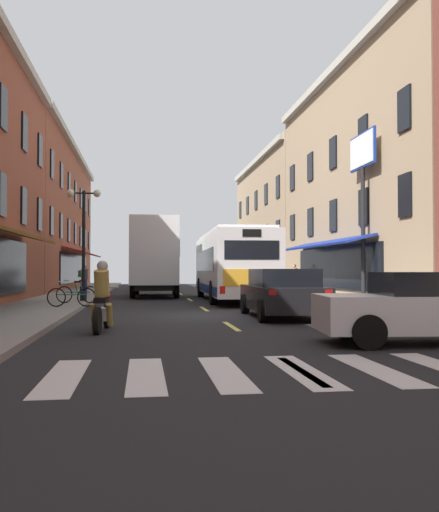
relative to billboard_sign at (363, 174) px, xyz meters
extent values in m
cube|color=black|center=(-7.05, -5.29, -5.57)|extent=(34.80, 80.00, 0.10)
cube|color=#DBCC4C|center=(-7.05, -15.29, -5.52)|extent=(0.14, 2.40, 0.01)
cube|color=#DBCC4C|center=(-7.05, -8.79, -5.52)|extent=(0.14, 2.40, 0.01)
cube|color=#DBCC4C|center=(-7.05, -2.29, -5.52)|extent=(0.14, 2.40, 0.01)
cube|color=#DBCC4C|center=(-7.05, 4.21, -5.52)|extent=(0.14, 2.40, 0.01)
cube|color=#DBCC4C|center=(-7.05, 10.71, -5.52)|extent=(0.14, 2.40, 0.01)
cube|color=#DBCC4C|center=(-7.05, 17.21, -5.52)|extent=(0.14, 2.40, 0.01)
cube|color=#DBCC4C|center=(-7.05, 23.71, -5.52)|extent=(0.14, 2.40, 0.01)
cube|color=#DBCC4C|center=(-7.05, 30.21, -5.52)|extent=(0.14, 2.40, 0.01)
cube|color=silver|center=(-10.35, -15.29, -5.52)|extent=(0.50, 2.80, 0.01)
cube|color=silver|center=(-9.25, -15.29, -5.52)|extent=(0.50, 2.80, 0.01)
cube|color=silver|center=(-8.15, -15.29, -5.52)|extent=(0.50, 2.80, 0.01)
cube|color=silver|center=(-7.05, -15.29, -5.52)|extent=(0.50, 2.80, 0.01)
cube|color=silver|center=(-5.95, -15.29, -5.52)|extent=(0.50, 2.80, 0.01)
cube|color=gray|center=(-12.95, -5.29, -5.45)|extent=(3.00, 80.00, 0.14)
cube|color=gray|center=(-1.15, -5.29, -5.45)|extent=(3.00, 80.00, 0.14)
cube|color=black|center=(-14.41, -1.48, -1.32)|extent=(0.10, 1.00, 1.60)
cube|color=black|center=(-14.41, 2.33, -1.32)|extent=(0.10, 1.00, 1.60)
cube|color=black|center=(-14.41, 6.14, -1.32)|extent=(0.10, 1.00, 1.60)
cube|color=black|center=(-14.41, -1.48, 1.88)|extent=(0.10, 1.00, 1.60)
cube|color=black|center=(-14.41, 2.33, 1.88)|extent=(0.10, 1.00, 1.60)
cube|color=black|center=(-14.41, 6.14, 1.88)|extent=(0.10, 1.00, 1.60)
cube|color=brown|center=(-18.45, 21.38, -0.15)|extent=(8.00, 26.57, 10.76)
cube|color=#B2AD9E|center=(-14.35, 21.38, 4.88)|extent=(0.44, 26.07, 0.40)
cube|color=black|center=(-14.41, 21.38, -3.97)|extent=(0.10, 16.00, 2.10)
cube|color=maroon|center=(-13.70, 21.38, -2.77)|extent=(1.38, 14.93, 0.44)
cube|color=black|center=(-14.41, 9.95, -1.32)|extent=(0.10, 1.00, 1.60)
cube|color=black|center=(-14.41, 13.76, -1.32)|extent=(0.10, 1.00, 1.60)
cube|color=black|center=(-14.41, 17.57, -1.32)|extent=(0.10, 1.00, 1.60)
cube|color=black|center=(-14.41, 21.38, -1.32)|extent=(0.10, 1.00, 1.60)
cube|color=black|center=(-14.41, 25.19, -1.32)|extent=(0.10, 1.00, 1.60)
cube|color=black|center=(-14.41, 29.00, -1.32)|extent=(0.10, 1.00, 1.60)
cube|color=black|center=(-14.41, 32.81, -1.32)|extent=(0.10, 1.00, 1.60)
cube|color=black|center=(-14.41, 9.95, 1.88)|extent=(0.10, 1.00, 1.60)
cube|color=black|center=(-14.41, 13.76, 1.88)|extent=(0.10, 1.00, 1.60)
cube|color=black|center=(-14.41, 17.57, 1.88)|extent=(0.10, 1.00, 1.60)
cube|color=black|center=(-14.41, 21.38, 1.88)|extent=(0.10, 1.00, 1.60)
cube|color=black|center=(-14.41, 25.19, 1.88)|extent=(0.10, 1.00, 1.60)
cube|color=black|center=(-14.41, 29.00, 1.88)|extent=(0.10, 1.00, 1.60)
cube|color=black|center=(-14.41, 32.81, 1.88)|extent=(0.10, 1.00, 1.60)
cube|color=#9E8466|center=(4.35, 4.71, 0.44)|extent=(8.00, 19.90, 11.92)
cube|color=#B2AD9E|center=(0.25, 4.71, 6.05)|extent=(0.44, 19.40, 0.40)
cube|color=black|center=(0.31, 4.71, -3.97)|extent=(0.10, 12.00, 2.10)
cube|color=navy|center=(-0.40, 4.71, -2.77)|extent=(1.38, 11.20, 0.44)
cube|color=black|center=(0.31, -3.29, -1.32)|extent=(0.10, 1.00, 1.60)
cube|color=black|center=(0.31, 0.71, -1.32)|extent=(0.10, 1.00, 1.60)
cube|color=black|center=(0.31, 4.71, -1.32)|extent=(0.10, 1.00, 1.60)
cube|color=black|center=(0.31, 8.71, -1.32)|extent=(0.10, 1.00, 1.60)
cube|color=black|center=(0.31, 12.71, -1.32)|extent=(0.10, 1.00, 1.60)
cube|color=black|center=(0.31, -3.29, 1.88)|extent=(0.10, 1.00, 1.60)
cube|color=black|center=(0.31, 0.71, 1.88)|extent=(0.10, 1.00, 1.60)
cube|color=black|center=(0.31, 4.71, 1.88)|extent=(0.10, 1.00, 1.60)
cube|color=black|center=(0.31, 8.71, 1.88)|extent=(0.10, 1.00, 1.60)
cube|color=black|center=(0.31, 12.71, 1.88)|extent=(0.10, 1.00, 1.60)
cube|color=#9E8466|center=(4.35, 24.71, -0.02)|extent=(8.00, 19.90, 11.01)
cube|color=#B2AD9E|center=(0.25, 24.71, 5.14)|extent=(0.44, 19.40, 0.40)
cube|color=black|center=(0.31, 24.71, -3.97)|extent=(0.10, 12.00, 2.10)
cube|color=#1E6638|center=(-0.40, 24.71, -2.77)|extent=(1.38, 11.20, 0.44)
cube|color=black|center=(0.31, 16.71, -1.32)|extent=(0.10, 1.00, 1.60)
cube|color=black|center=(0.31, 20.71, -1.32)|extent=(0.10, 1.00, 1.60)
cube|color=black|center=(0.31, 24.71, -1.32)|extent=(0.10, 1.00, 1.60)
cube|color=black|center=(0.31, 28.71, -1.32)|extent=(0.10, 1.00, 1.60)
cube|color=black|center=(0.31, 32.71, -1.32)|extent=(0.10, 1.00, 1.60)
cube|color=black|center=(0.31, 16.71, 1.88)|extent=(0.10, 1.00, 1.60)
cube|color=black|center=(0.31, 20.71, 1.88)|extent=(0.10, 1.00, 1.60)
cube|color=black|center=(0.31, 24.71, 1.88)|extent=(0.10, 1.00, 1.60)
cube|color=black|center=(0.31, 28.71, 1.88)|extent=(0.10, 1.00, 1.60)
cube|color=black|center=(0.31, 32.71, 1.88)|extent=(0.10, 1.00, 1.60)
cylinder|color=black|center=(0.00, 0.00, -2.52)|extent=(0.18, 0.18, 5.73)
cylinder|color=black|center=(0.00, 0.00, -5.26)|extent=(0.40, 0.40, 0.24)
cube|color=navy|center=(0.00, 0.00, 1.01)|extent=(0.10, 2.65, 1.49)
cube|color=white|center=(-0.06, 0.00, 1.01)|extent=(0.04, 2.49, 1.33)
cube|color=white|center=(0.06, 0.00, 1.01)|extent=(0.04, 2.49, 1.33)
cube|color=silver|center=(-5.16, 3.24, -3.84)|extent=(2.84, 11.50, 2.68)
cube|color=silver|center=(-5.16, 3.24, -2.44)|extent=(2.61, 10.30, 0.16)
cube|color=black|center=(-5.15, 3.54, -3.65)|extent=(2.82, 9.10, 0.96)
cube|color=#193899|center=(-5.16, 3.24, -4.92)|extent=(2.86, 11.10, 0.36)
cube|color=black|center=(-5.01, 8.91, -3.65)|extent=(2.25, 0.18, 1.10)
cube|color=black|center=(-5.30, -2.44, -3.35)|extent=(2.05, 0.17, 0.70)
cube|color=gold|center=(-5.30, -2.45, -4.37)|extent=(2.15, 0.15, 0.64)
cube|color=black|center=(-5.30, -2.45, -2.72)|extent=(0.70, 0.12, 0.28)
cube|color=red|center=(-6.39, -2.44, -4.82)|extent=(0.20, 0.08, 0.28)
cube|color=red|center=(-4.20, -2.49, -4.82)|extent=(0.20, 0.08, 0.28)
cylinder|color=black|center=(-6.24, 6.98, -5.02)|extent=(0.32, 1.01, 1.00)
cylinder|color=black|center=(-3.89, 6.93, -5.02)|extent=(0.32, 1.01, 1.00)
cylinder|color=black|center=(-6.41, 0.05, -5.02)|extent=(0.32, 1.01, 1.00)
cylinder|color=black|center=(-4.06, -0.01, -5.02)|extent=(0.32, 1.01, 1.00)
cube|color=white|center=(-8.54, 10.35, -3.97)|extent=(2.37, 2.08, 2.40)
cube|color=black|center=(-8.50, 11.31, -3.12)|extent=(2.00, 0.17, 0.80)
cube|color=silver|center=(-8.66, 6.70, -3.14)|extent=(2.58, 5.37, 3.37)
cube|color=#196633|center=(-7.44, 6.66, -2.97)|extent=(0.17, 3.17, 0.90)
cube|color=black|center=(-8.63, 7.70, -4.97)|extent=(2.14, 6.95, 0.24)
cylinder|color=black|center=(-9.64, 10.19, -5.07)|extent=(0.31, 0.91, 0.90)
cylinder|color=black|center=(-7.44, 10.11, -5.07)|extent=(0.31, 0.91, 0.90)
cylinder|color=black|center=(-9.79, 5.95, -5.07)|extent=(0.31, 0.91, 0.90)
cylinder|color=black|center=(-7.59, 5.87, -5.07)|extent=(0.31, 0.91, 0.90)
cube|color=#515154|center=(-8.66, 18.39, -4.96)|extent=(2.01, 4.77, 0.65)
cube|color=black|center=(-8.66, 18.20, -4.41)|extent=(1.79, 2.60, 0.51)
cube|color=red|center=(-9.48, 16.06, -4.73)|extent=(0.20, 0.06, 0.14)
cube|color=red|center=(-7.95, 16.03, -4.73)|extent=(0.20, 0.06, 0.14)
cylinder|color=black|center=(-9.51, 20.07, -5.20)|extent=(0.24, 0.65, 0.64)
cylinder|color=black|center=(-7.72, 20.03, -5.20)|extent=(0.24, 0.65, 0.64)
cylinder|color=black|center=(-9.60, 16.75, -5.20)|extent=(0.24, 0.65, 0.64)
cylinder|color=black|center=(-7.81, 16.70, -5.20)|extent=(0.24, 0.65, 0.64)
cube|color=black|center=(-5.12, -6.36, -4.93)|extent=(1.98, 4.64, 0.71)
cube|color=black|center=(-5.12, -6.54, -4.33)|extent=(1.77, 2.52, 0.55)
cube|color=red|center=(-5.93, -8.61, -4.67)|extent=(0.20, 0.06, 0.14)
cube|color=red|center=(-4.42, -8.65, -4.67)|extent=(0.20, 0.06, 0.14)
cylinder|color=black|center=(-5.96, -4.74, -5.20)|extent=(0.24, 0.65, 0.64)
cylinder|color=black|center=(-4.19, -4.78, -5.20)|extent=(0.24, 0.65, 0.64)
cylinder|color=black|center=(-6.04, -7.93, -5.20)|extent=(0.24, 0.65, 0.64)
cylinder|color=black|center=(-4.27, -7.98, -5.20)|extent=(0.24, 0.65, 0.64)
cube|color=silver|center=(-3.70, -12.70, -4.93)|extent=(4.53, 2.17, 0.71)
cylinder|color=black|center=(-5.26, -13.38, -5.20)|extent=(0.66, 0.28, 0.64)
cylinder|color=black|center=(-5.10, -11.73, -5.20)|extent=(0.66, 0.28, 0.64)
cylinder|color=black|center=(-10.16, -8.85, -5.21)|extent=(0.15, 0.63, 0.62)
cylinder|color=black|center=(-10.29, -10.30, -5.21)|extent=(0.17, 0.63, 0.62)
cylinder|color=#B2B2B7|center=(-10.17, -8.97, -4.91)|extent=(0.10, 0.33, 0.68)
ellipsoid|color=maroon|center=(-10.21, -9.40, -4.71)|extent=(0.37, 0.59, 0.28)
cube|color=black|center=(-10.25, -9.79, -4.78)|extent=(0.31, 0.58, 0.12)
cube|color=#B2B2B7|center=(-10.23, -9.57, -5.12)|extent=(0.27, 0.42, 0.30)
cylinder|color=#B2B2B7|center=(-10.18, -9.07, -4.50)|extent=(0.62, 0.10, 0.04)
cylinder|color=#B29947|center=(-10.24, -9.72, -4.39)|extent=(0.38, 0.49, 0.66)
sphere|color=#B2B2B7|center=(-10.23, -9.61, -3.99)|extent=(0.26, 0.26, 0.26)
cylinder|color=#B29947|center=(-10.42, -9.68, -5.12)|extent=(0.17, 0.37, 0.56)
cylinder|color=#B29947|center=(-10.06, -9.71, -5.12)|extent=(0.17, 0.37, 0.56)
torus|color=black|center=(-12.34, -0.26, -5.05)|extent=(0.66, 0.19, 0.66)
torus|color=black|center=(-11.31, -0.48, -5.05)|extent=(0.66, 0.19, 0.66)
cylinder|color=#194CA5|center=(-11.83, -0.37, -4.95)|extent=(0.98, 0.25, 0.04)
cylinder|color=#194CA5|center=(-11.65, -0.41, -4.77)|extent=(0.14, 0.07, 0.50)
cube|color=black|center=(-11.63, -0.41, -4.50)|extent=(0.22, 0.16, 0.06)
cylinder|color=#194CA5|center=(-12.26, -0.28, -4.50)|extent=(0.13, 0.48, 0.03)
torus|color=black|center=(-12.30, -2.54, -5.05)|extent=(0.67, 0.09, 0.66)
torus|color=black|center=(-11.26, -2.62, -5.05)|extent=(0.67, 0.09, 0.66)
cylinder|color=#1E7F3F|center=(-11.78, -2.58, -4.95)|extent=(1.00, 0.11, 0.04)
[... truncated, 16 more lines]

